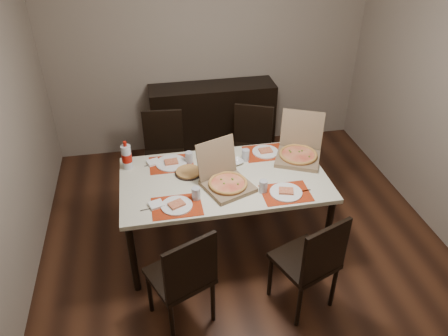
{
  "coord_description": "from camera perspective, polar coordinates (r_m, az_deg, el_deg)",
  "views": [
    {
      "loc": [
        -0.78,
        -2.98,
        2.93
      ],
      "look_at": [
        -0.18,
        0.1,
        0.85
      ],
      "focal_mm": 35.0,
      "sensor_mm": 36.0,
      "label": 1
    }
  ],
  "objects": [
    {
      "name": "chair_far_right",
      "position": [
        4.78,
        3.57,
        3.01
      ],
      "size": [
        0.55,
        0.55,
        0.93
      ],
      "color": "black",
      "rests_on": "ground"
    },
    {
      "name": "setting_far_left",
      "position": [
        4.03,
        -6.6,
        0.81
      ],
      "size": [
        0.45,
        0.3,
        0.11
      ],
      "color": "#A9280B",
      "rests_on": "dining_table"
    },
    {
      "name": "faina_plate",
      "position": [
        3.88,
        -4.67,
        -0.55
      ],
      "size": [
        0.24,
        0.24,
        0.03
      ],
      "color": "black",
      "rests_on": "dining_table"
    },
    {
      "name": "soda_bottle",
      "position": [
        3.99,
        -12.58,
        1.42
      ],
      "size": [
        0.09,
        0.09,
        0.27
      ],
      "color": "silver",
      "rests_on": "dining_table"
    },
    {
      "name": "ground",
      "position": [
        4.26,
        2.72,
        -10.18
      ],
      "size": [
        3.8,
        4.0,
        0.02
      ],
      "primitive_type": "cube",
      "color": "#412214",
      "rests_on": "ground"
    },
    {
      "name": "napkin_loose",
      "position": [
        3.75,
        -0.25,
        -1.94
      ],
      "size": [
        0.16,
        0.16,
        0.02
      ],
      "primitive_type": "cube",
      "rotation": [
        0.0,
        0.0,
        0.7
      ],
      "color": "white",
      "rests_on": "dining_table"
    },
    {
      "name": "pizza_box_right",
      "position": [
        4.13,
        9.73,
        2.07
      ],
      "size": [
        0.54,
        0.56,
        0.4
      ],
      "color": "brown",
      "rests_on": "dining_table"
    },
    {
      "name": "dip_bowl",
      "position": [
        4.01,
        1.64,
        0.8
      ],
      "size": [
        0.16,
        0.16,
        0.03
      ],
      "primitive_type": "imported",
      "rotation": [
        0.0,
        0.0,
        0.39
      ],
      "color": "white",
      "rests_on": "dining_table"
    },
    {
      "name": "chair_near_right",
      "position": [
        3.46,
        11.36,
        -11.79
      ],
      "size": [
        0.54,
        0.54,
        0.93
      ],
      "color": "black",
      "rests_on": "ground"
    },
    {
      "name": "setting_near_left",
      "position": [
        3.53,
        -5.85,
        -4.51
      ],
      "size": [
        0.49,
        0.3,
        0.11
      ],
      "color": "#A9280B",
      "rests_on": "dining_table"
    },
    {
      "name": "chair_near_left",
      "position": [
        3.3,
        -5.28,
        -13.88
      ],
      "size": [
        0.55,
        0.55,
        0.93
      ],
      "color": "black",
      "rests_on": "ground"
    },
    {
      "name": "pizza_box_center",
      "position": [
        3.69,
        0.25,
        -1.66
      ],
      "size": [
        0.49,
        0.51,
        0.37
      ],
      "color": "brown",
      "rests_on": "dining_table"
    },
    {
      "name": "dining_table",
      "position": [
        3.87,
        0.0,
        -2.06
      ],
      "size": [
        1.8,
        1.0,
        0.75
      ],
      "color": "beige",
      "rests_on": "ground"
    },
    {
      "name": "sideboard",
      "position": [
        5.43,
        -1.48,
        6.3
      ],
      "size": [
        1.5,
        0.4,
        0.9
      ],
      "primitive_type": "cube",
      "color": "black",
      "rests_on": "ground"
    },
    {
      "name": "setting_far_right",
      "position": [
        4.15,
        4.75,
        2.01
      ],
      "size": [
        0.49,
        0.3,
        0.11
      ],
      "color": "#A9280B",
      "rests_on": "dining_table"
    },
    {
      "name": "chair_far_left",
      "position": [
        4.71,
        -7.84,
        2.24
      ],
      "size": [
        0.46,
        0.46,
        0.93
      ],
      "color": "black",
      "rests_on": "ground"
    },
    {
      "name": "setting_near_right",
      "position": [
        3.66,
        7.35,
        -2.97
      ],
      "size": [
        0.44,
        0.3,
        0.11
      ],
      "color": "#A9280B",
      "rests_on": "dining_table"
    },
    {
      "name": "room_walls",
      "position": [
        3.7,
        1.87,
        14.62
      ],
      "size": [
        3.84,
        4.02,
        2.62
      ],
      "color": "gray",
      "rests_on": "ground"
    }
  ]
}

